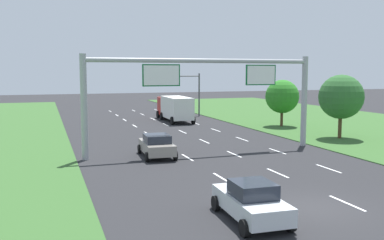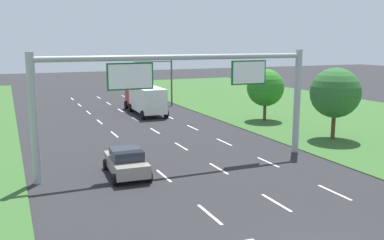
% 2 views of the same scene
% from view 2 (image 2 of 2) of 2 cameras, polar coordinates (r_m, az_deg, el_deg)
% --- Properties ---
extents(lane_dashes_inner_left, '(0.14, 68.40, 0.01)m').
position_cam_2_polar(lane_dashes_inner_left, '(27.25, -5.93, -5.62)').
color(lane_dashes_inner_left, white).
rests_on(lane_dashes_inner_left, ground_plane).
extents(lane_dashes_inner_right, '(0.14, 68.40, 0.01)m').
position_cam_2_polar(lane_dashes_inner_right, '(28.45, 0.83, -4.88)').
color(lane_dashes_inner_right, white).
rests_on(lane_dashes_inner_right, ground_plane).
extents(lane_dashes_slip, '(0.14, 68.40, 0.01)m').
position_cam_2_polar(lane_dashes_slip, '(30.01, 6.95, -4.14)').
color(lane_dashes_slip, white).
rests_on(lane_dashes_slip, ground_plane).
extents(car_lead_silver, '(2.29, 4.21, 1.55)m').
position_cam_2_polar(car_lead_silver, '(24.59, -8.75, -5.54)').
color(car_lead_silver, gray).
rests_on(car_lead_silver, ground_plane).
extents(box_truck, '(2.86, 8.52, 2.90)m').
position_cam_2_polar(box_truck, '(45.38, -6.32, 2.89)').
color(box_truck, '#B21E19').
rests_on(box_truck, ground_plane).
extents(sign_gantry, '(17.24, 0.44, 7.00)m').
position_cam_2_polar(sign_gantry, '(25.52, -1.12, 4.47)').
color(sign_gantry, '#9EA0A5').
rests_on(sign_gantry, ground_plane).
extents(traffic_light_mast, '(4.76, 0.49, 5.60)m').
position_cam_2_polar(traffic_light_mast, '(49.95, -4.84, 6.20)').
color(traffic_light_mast, '#47494F').
rests_on(traffic_light_mast, ground_plane).
extents(roadside_tree_mid, '(3.83, 3.83, 5.58)m').
position_cam_2_polar(roadside_tree_mid, '(34.41, 18.56, 3.45)').
color(roadside_tree_mid, '#513823').
rests_on(roadside_tree_mid, ground_plane).
extents(roadside_tree_far, '(3.54, 3.54, 4.98)m').
position_cam_2_polar(roadside_tree_far, '(41.23, 9.77, 4.27)').
color(roadside_tree_far, '#513823').
rests_on(roadside_tree_far, ground_plane).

